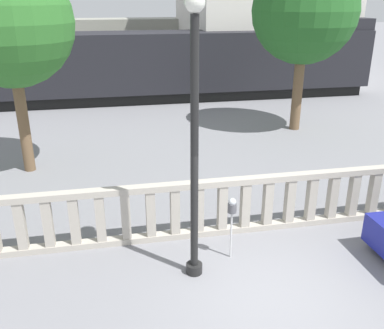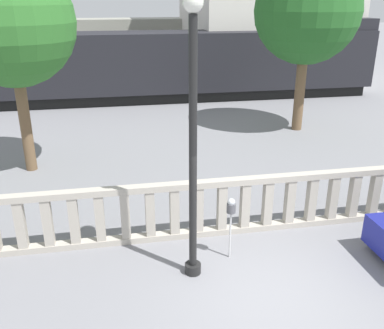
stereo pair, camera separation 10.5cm
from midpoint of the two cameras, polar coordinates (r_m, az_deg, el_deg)
name	(u,v)px [view 1 (the left image)]	position (r m, az deg, el deg)	size (l,w,h in m)	color
ground_plane	(270,298)	(8.31, 10.04, -17.18)	(160.00, 160.00, 0.00)	slate
balustrade	(234,206)	(9.88, 5.29, -5.50)	(14.51, 0.24, 1.36)	#ADA599
lamppost	(194,138)	(7.54, -0.07, 3.58)	(0.34, 0.34, 5.23)	black
parking_meter	(232,210)	(8.75, 5.01, -6.05)	(0.18, 0.18, 1.38)	silver
train_near	(114,66)	(22.67, -10.53, 12.73)	(27.72, 2.69, 4.07)	black
train_far	(116,44)	(32.36, -10.19, 15.50)	(23.75, 2.81, 4.29)	black
tree_left	(305,11)	(17.65, 14.63, 19.19)	(4.01, 4.01, 6.66)	brown
tree_right	(8,23)	(13.65, -23.48, 16.88)	(3.65, 3.65, 6.29)	brown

